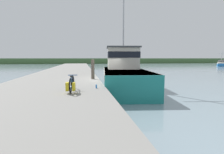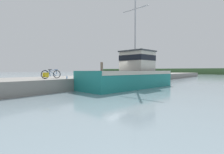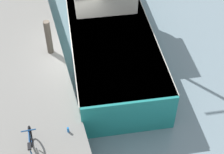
{
  "view_description": "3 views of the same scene",
  "coord_description": "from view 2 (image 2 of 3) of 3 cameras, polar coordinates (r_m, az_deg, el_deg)",
  "views": [
    {
      "loc": [
        -1.9,
        -12.81,
        2.53
      ],
      "look_at": [
        -0.12,
        -2.35,
        1.38
      ],
      "focal_mm": 28.0,
      "sensor_mm": 36.0,
      "label": 1
    },
    {
      "loc": [
        10.18,
        -12.63,
        1.64
      ],
      "look_at": [
        0.41,
        -0.05,
        1.02
      ],
      "focal_mm": 28.0,
      "sensor_mm": 36.0,
      "label": 2
    },
    {
      "loc": [
        -1.71,
        -10.64,
        9.9
      ],
      "look_at": [
        0.77,
        -2.07,
        1.23
      ],
      "focal_mm": 55.0,
      "sensor_mm": 36.0,
      "label": 3
    }
  ],
  "objects": [
    {
      "name": "bicycle_touring",
      "position": [
        14.92,
        -19.77,
        0.83
      ],
      "size": [
        0.49,
        1.72,
        0.75
      ],
      "rotation": [
        0.0,
        0.0,
        -0.06
      ],
      "color": "black",
      "rests_on": "dock_pier"
    },
    {
      "name": "dock_pier",
      "position": [
        18.88,
        -10.06,
        -1.33
      ],
      "size": [
        6.25,
        80.0,
        0.97
      ],
      "primitive_type": "cube",
      "color": "gray",
      "rests_on": "ground_plane"
    },
    {
      "name": "ground_plane",
      "position": [
        16.31,
        -1.03,
        -3.56
      ],
      "size": [
        320.0,
        320.0,
        0.0
      ],
      "primitive_type": "plane",
      "color": "gray"
    },
    {
      "name": "water_bottle_by_bike",
      "position": [
        14.4,
        -14.51,
        -0.13
      ],
      "size": [
        0.07,
        0.07,
        0.2
      ],
      "primitive_type": "cylinder",
      "color": "blue",
      "rests_on": "dock_pier"
    },
    {
      "name": "mooring_post",
      "position": [
        17.18,
        -3.38,
        2.42
      ],
      "size": [
        0.25,
        0.25,
        1.46
      ],
      "primitive_type": "cylinder",
      "color": "#51473D",
      "rests_on": "dock_pier"
    },
    {
      "name": "fishing_boat_main",
      "position": [
        16.71,
        6.77,
        0.81
      ],
      "size": [
        4.49,
        11.92,
        8.8
      ],
      "rotation": [
        0.0,
        0.0,
        -0.12
      ],
      "color": "teal",
      "rests_on": "ground_plane"
    }
  ]
}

